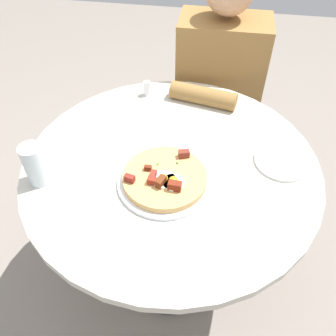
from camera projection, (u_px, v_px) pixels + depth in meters
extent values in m
plane|color=gray|center=(170.00, 269.00, 1.70)|extent=(6.00, 6.00, 0.00)
cylinder|color=beige|center=(171.00, 166.00, 1.19)|extent=(0.98, 0.98, 0.03)
cylinder|color=#333338|center=(171.00, 227.00, 1.45)|extent=(0.12, 0.12, 0.68)
cylinder|color=#333338|center=(170.00, 267.00, 1.69)|extent=(0.44, 0.44, 0.02)
cube|color=#2D2D33|center=(211.00, 147.00, 1.95)|extent=(0.32, 0.28, 0.45)
cube|color=olive|center=(220.00, 72.00, 1.61)|extent=(0.38, 0.22, 0.48)
cylinder|color=olive|center=(203.00, 96.00, 1.40)|extent=(0.27, 0.12, 0.07)
cylinder|color=white|center=(165.00, 181.00, 1.12)|extent=(0.30, 0.30, 0.01)
cylinder|color=tan|center=(165.00, 178.00, 1.11)|extent=(0.26, 0.26, 0.02)
cylinder|color=white|center=(173.00, 182.00, 1.07)|extent=(0.07, 0.07, 0.01)
sphere|color=yellow|center=(173.00, 181.00, 1.07)|extent=(0.03, 0.03, 0.03)
cylinder|color=white|center=(164.00, 180.00, 1.08)|extent=(0.07, 0.07, 0.01)
sphere|color=yellow|center=(164.00, 178.00, 1.08)|extent=(0.03, 0.03, 0.03)
cube|color=maroon|center=(153.00, 181.00, 1.07)|extent=(0.03, 0.02, 0.02)
cube|color=maroon|center=(130.00, 178.00, 1.07)|extent=(0.03, 0.02, 0.02)
cube|color=#672E16|center=(161.00, 182.00, 1.06)|extent=(0.03, 0.04, 0.03)
cube|color=maroon|center=(153.00, 176.00, 1.08)|extent=(0.02, 0.03, 0.02)
cube|color=maroon|center=(148.00, 168.00, 1.11)|extent=(0.02, 0.01, 0.02)
cube|color=maroon|center=(175.00, 186.00, 1.05)|extent=(0.04, 0.02, 0.03)
cube|color=maroon|center=(184.00, 153.00, 1.15)|extent=(0.04, 0.03, 0.02)
cube|color=#387F2D|center=(157.00, 164.00, 1.13)|extent=(0.01, 0.01, 0.00)
cube|color=#387F2D|center=(164.00, 174.00, 1.10)|extent=(0.01, 0.01, 0.00)
cube|color=#387F2D|center=(177.00, 163.00, 1.13)|extent=(0.01, 0.01, 0.00)
cylinder|color=white|center=(282.00, 161.00, 1.18)|extent=(0.18, 0.18, 0.01)
cube|color=white|center=(64.00, 148.00, 1.23)|extent=(0.22, 0.22, 0.00)
cube|color=silver|center=(65.00, 150.00, 1.22)|extent=(0.14, 0.13, 0.00)
cube|color=silver|center=(61.00, 144.00, 1.24)|extent=(0.14, 0.13, 0.00)
cylinder|color=silver|center=(35.00, 165.00, 1.08)|extent=(0.07, 0.07, 0.14)
cylinder|color=white|center=(147.00, 88.00, 1.43)|extent=(0.03, 0.03, 0.06)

